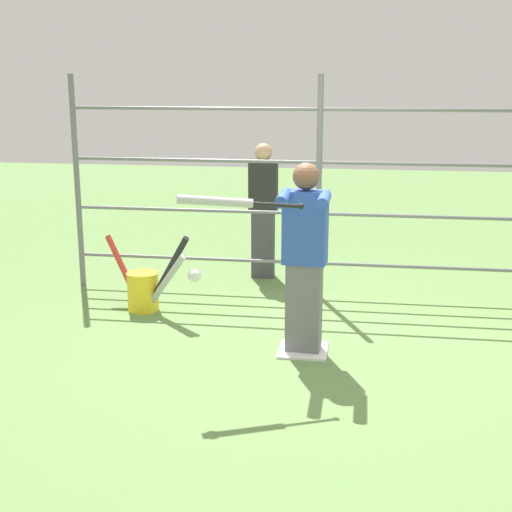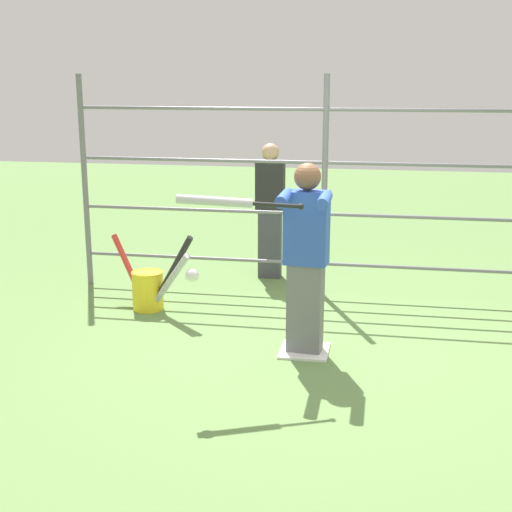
{
  "view_description": "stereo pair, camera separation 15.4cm",
  "coord_description": "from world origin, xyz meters",
  "px_view_note": "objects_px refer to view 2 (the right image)",
  "views": [
    {
      "loc": [
        -0.45,
        5.55,
        2.24
      ],
      "look_at": [
        0.34,
        0.39,
        0.91
      ],
      "focal_mm": 50.0,
      "sensor_mm": 36.0,
      "label": 1
    },
    {
      "loc": [
        -0.6,
        5.53,
        2.24
      ],
      "look_at": [
        0.34,
        0.39,
        0.91
      ],
      "focal_mm": 50.0,
      "sensor_mm": 36.0,
      "label": 2
    }
  ],
  "objects_px": {
    "bystander_behind_fence": "(270,209)",
    "baseball_bat_swinging": "(225,202)",
    "softball_in_flight": "(192,275)",
    "bat_bucket": "(150,287)",
    "batter": "(306,253)"
  },
  "relations": [
    {
      "from": "bystander_behind_fence",
      "to": "baseball_bat_swinging",
      "type": "bearing_deg",
      "value": 92.58
    },
    {
      "from": "softball_in_flight",
      "to": "bystander_behind_fence",
      "type": "xyz_separation_m",
      "value": [
        -0.03,
        -3.18,
        -0.12
      ]
    },
    {
      "from": "baseball_bat_swinging",
      "to": "bat_bucket",
      "type": "height_order",
      "value": "baseball_bat_swinging"
    },
    {
      "from": "batter",
      "to": "softball_in_flight",
      "type": "height_order",
      "value": "batter"
    },
    {
      "from": "bat_bucket",
      "to": "batter",
      "type": "bearing_deg",
      "value": 152.27
    },
    {
      "from": "batter",
      "to": "baseball_bat_swinging",
      "type": "height_order",
      "value": "batter"
    },
    {
      "from": "batter",
      "to": "bystander_behind_fence",
      "type": "xyz_separation_m",
      "value": [
        0.65,
        -2.21,
        -0.06
      ]
    },
    {
      "from": "batter",
      "to": "bat_bucket",
      "type": "height_order",
      "value": "batter"
    },
    {
      "from": "batter",
      "to": "bat_bucket",
      "type": "bearing_deg",
      "value": -27.73
    },
    {
      "from": "softball_in_flight",
      "to": "bat_bucket",
      "type": "distance_m",
      "value": 2.16
    },
    {
      "from": "baseball_bat_swinging",
      "to": "softball_in_flight",
      "type": "relative_size",
      "value": 9.27
    },
    {
      "from": "softball_in_flight",
      "to": "baseball_bat_swinging",
      "type": "bearing_deg",
      "value": -112.22
    },
    {
      "from": "bat_bucket",
      "to": "bystander_behind_fence",
      "type": "xyz_separation_m",
      "value": [
        -0.97,
        -1.36,
        0.56
      ]
    },
    {
      "from": "bat_bucket",
      "to": "softball_in_flight",
      "type": "bearing_deg",
      "value": 117.37
    },
    {
      "from": "softball_in_flight",
      "to": "bat_bucket",
      "type": "relative_size",
      "value": 0.09
    }
  ]
}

